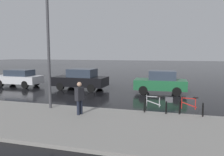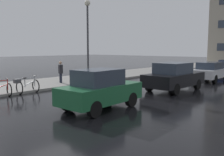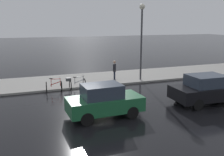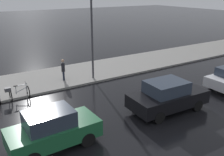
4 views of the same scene
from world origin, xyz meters
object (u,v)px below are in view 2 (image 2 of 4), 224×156
bicycle_second (26,85)px  pedestrian (61,72)px  car_black (174,77)px  car_green (100,89)px  streetlamp (88,27)px  car_white (211,71)px

bicycle_second → pedestrian: pedestrian is taller
car_black → pedestrian: size_ratio=2.63×
car_green → car_black: size_ratio=0.86×
car_black → streetlamp: bearing=-170.1°
bicycle_second → streetlamp: streetlamp is taller
bicycle_second → pedestrian: bearing=112.3°
streetlamp → car_black: bearing=9.9°
car_green → pedestrian: 7.88m
car_green → car_white: car_green is taller
car_white → streetlamp: bearing=-132.1°
bicycle_second → car_black: bearing=49.2°
pedestrian → bicycle_second: bearing=-67.7°
bicycle_second → streetlamp: 6.62m
bicycle_second → car_green: (5.72, 0.23, 0.35)m
car_green → streetlamp: streetlamp is taller
streetlamp → bicycle_second: bearing=-82.4°
car_green → car_white: 12.44m
car_green → streetlamp: 8.95m
car_green → pedestrian: (-7.16, 3.29, 0.10)m
car_black → pedestrian: (-7.18, -3.12, 0.10)m
bicycle_second → car_green: bearing=2.3°
car_black → car_white: (0.01, 6.03, -0.07)m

